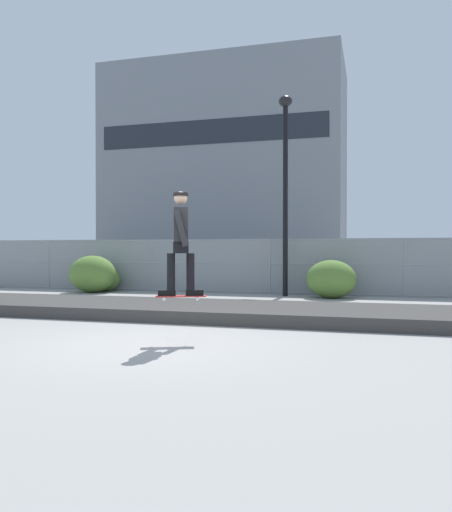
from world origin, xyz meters
TOP-DOWN VIEW (x-y plane):
  - ground_plane at (0.00, 0.00)m, footprint 120.00×120.00m
  - gravel_berm at (0.00, 3.38)m, footprint 15.44×2.75m
  - skateboard at (0.35, 0.18)m, footprint 0.82×0.48m
  - skater at (0.35, 0.18)m, footprint 0.71×0.62m
  - chain_fence at (0.00, 9.42)m, footprint 25.64×0.06m
  - street_lamp at (0.61, 8.85)m, footprint 0.44×0.44m
  - parked_car_near at (-3.49, 12.52)m, footprint 4.49×2.13m
  - library_building at (-12.66, 48.89)m, footprint 26.08×12.91m
  - shrub_left at (-6.06, 8.38)m, footprint 1.66×1.35m
  - shrub_center at (-5.94, 8.98)m, footprint 1.19×0.97m
  - shrub_right at (2.08, 8.49)m, footprint 1.51×1.23m

SIDE VIEW (x-z plane):
  - ground_plane at x=0.00m, z-range 0.00..0.00m
  - gravel_berm at x=0.00m, z-range 0.00..0.26m
  - shrub_center at x=-5.94m, z-range 0.00..0.92m
  - shrub_right at x=2.08m, z-range 0.00..1.17m
  - shrub_left at x=-6.06m, z-range 0.00..1.28m
  - skateboard at x=0.35m, z-range 0.70..0.77m
  - parked_car_near at x=-3.49m, z-range 0.01..1.67m
  - chain_fence at x=0.00m, z-range 0.01..1.86m
  - skater at x=0.35m, z-range 0.85..2.51m
  - street_lamp at x=0.61m, z-range 0.81..7.21m
  - library_building at x=-12.66m, z-range 0.00..21.83m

